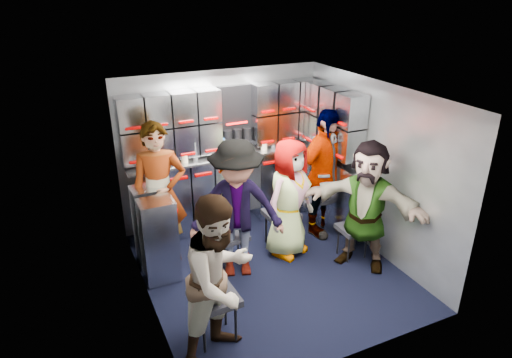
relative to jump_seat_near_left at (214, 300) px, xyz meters
name	(u,v)px	position (x,y,z in m)	size (l,w,h in m)	color
floor	(270,270)	(0.97, 0.78, -0.44)	(3.00, 3.00, 0.00)	black
wall_back	(222,147)	(0.97, 2.28, 0.61)	(2.80, 0.04, 2.10)	#90969D
wall_left	(142,215)	(-0.43, 0.78, 0.61)	(0.04, 3.00, 2.10)	#90969D
wall_right	(375,169)	(2.37, 0.78, 0.61)	(0.04, 3.00, 2.10)	#90969D
ceiling	(273,94)	(0.97, 0.78, 1.66)	(2.80, 3.00, 0.02)	silver
cart_bank_back	(229,190)	(0.97, 2.07, 0.06)	(2.68, 0.38, 0.99)	#A3A9B3
cart_bank_left	(155,233)	(-0.22, 1.34, 0.06)	(0.38, 0.76, 0.99)	#A3A9B3
counter	(228,155)	(0.97, 2.07, 0.58)	(2.68, 0.42, 0.03)	#AEB0B5
locker_bank_back	(225,119)	(0.97, 2.13, 1.05)	(2.68, 0.28, 0.82)	#A3A9B3
locker_bank_right	(334,120)	(2.22, 1.48, 1.05)	(0.28, 1.00, 0.82)	#A3A9B3
right_cabinet	(333,193)	(2.22, 1.38, 0.06)	(0.28, 1.20, 1.00)	#A3A9B3
coffee_niche	(236,118)	(1.15, 2.19, 1.03)	(0.46, 0.16, 0.84)	black
red_latch_strip	(233,169)	(0.97, 1.87, 0.44)	(2.60, 0.02, 0.03)	#A20000
jump_seat_near_left	(214,300)	(0.00, 0.00, 0.00)	(0.43, 0.41, 0.50)	black
jump_seat_mid_left	(232,238)	(0.61, 1.08, -0.08)	(0.38, 0.36, 0.41)	black
jump_seat_center	(281,216)	(1.34, 1.22, -0.02)	(0.41, 0.39, 0.48)	black
jump_seat_mid_right	(314,199)	(1.98, 1.47, -0.03)	(0.46, 0.45, 0.46)	black
jump_seat_near_right	(353,230)	(2.02, 0.63, -0.08)	(0.35, 0.33, 0.41)	black
attendant_standing	(160,194)	(-0.08, 1.56, 0.42)	(0.63, 0.41, 1.72)	black
attendant_arc_a	(220,280)	(0.00, -0.18, 0.35)	(0.77, 0.60, 1.58)	black
attendant_arc_b	(237,210)	(0.61, 0.90, 0.37)	(1.05, 0.60, 1.63)	black
attendant_arc_c	(289,199)	(1.34, 1.04, 0.30)	(0.72, 0.47, 1.48)	black
attendant_arc_d	(323,174)	(1.98, 1.29, 0.41)	(1.00, 0.42, 1.71)	black
attendant_arc_e	(366,206)	(2.02, 0.45, 0.34)	(1.44, 0.46, 1.55)	black
bottle_left	(223,148)	(0.89, 2.02, 0.70)	(0.07, 0.07, 0.22)	white
bottle_mid	(195,151)	(0.51, 2.02, 0.71)	(0.06, 0.06, 0.24)	white
bottle_right	(273,138)	(1.62, 2.02, 0.73)	(0.06, 0.06, 0.28)	white
cup_left	(184,158)	(0.36, 2.01, 0.64)	(0.09, 0.09, 0.10)	beige
cup_right	(264,146)	(1.47, 2.01, 0.64)	(0.08, 0.08, 0.09)	beige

